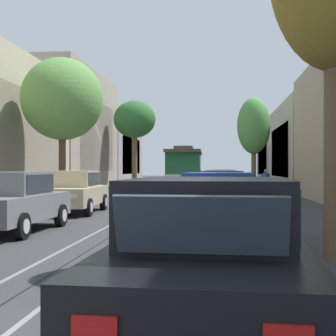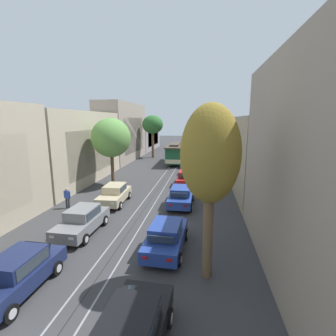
{
  "view_description": "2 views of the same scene",
  "coord_description": "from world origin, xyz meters",
  "px_view_note": "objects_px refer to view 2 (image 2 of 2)",
  "views": [
    {
      "loc": [
        2.66,
        -2.89,
        1.68
      ],
      "look_at": [
        0.09,
        21.53,
        1.69
      ],
      "focal_mm": 52.48,
      "sensor_mm": 36.0,
      "label": 1
    },
    {
      "loc": [
        4.53,
        -3.64,
        6.87
      ],
      "look_at": [
        0.0,
        26.58,
        0.86
      ],
      "focal_mm": 26.14,
      "sensor_mm": 36.0,
      "label": 2
    }
  ],
  "objects_px": {
    "street_tree_kerb_right_near": "(210,157)",
    "street_tree_kerb_right_second": "(209,136)",
    "pedestrian_on_right_pavement": "(212,165)",
    "parked_car_navy_near_left": "(16,274)",
    "cable_car_trolley": "(176,153)",
    "pedestrian_on_left_pavement": "(67,197)",
    "motorcycle_with_rider": "(124,316)",
    "parked_car_red_fourth_right": "(186,178)",
    "parked_car_silver_fifth_right": "(191,168)",
    "street_tree_kerb_left_second": "(111,138)",
    "street_tree_kerb_left_mid": "(153,125)",
    "parked_car_grey_sixth_right": "(193,159)",
    "parked_car_beige_mid_left": "(115,194)",
    "parked_car_grey_second_left": "(82,220)",
    "parked_car_blue_mid_right": "(181,196)",
    "parked_car_blue_second_right": "(166,236)"
  },
  "relations": [
    {
      "from": "street_tree_kerb_right_near",
      "to": "pedestrian_on_right_pavement",
      "type": "height_order",
      "value": "street_tree_kerb_right_near"
    },
    {
      "from": "street_tree_kerb_right_near",
      "to": "motorcycle_with_rider",
      "type": "height_order",
      "value": "street_tree_kerb_right_near"
    },
    {
      "from": "pedestrian_on_left_pavement",
      "to": "parked_car_beige_mid_left",
      "type": "bearing_deg",
      "value": 26.76
    },
    {
      "from": "motorcycle_with_rider",
      "to": "pedestrian_on_left_pavement",
      "type": "height_order",
      "value": "pedestrian_on_left_pavement"
    },
    {
      "from": "parked_car_navy_near_left",
      "to": "cable_car_trolley",
      "type": "xyz_separation_m",
      "value": [
        2.79,
        30.58,
        0.86
      ]
    },
    {
      "from": "parked_car_navy_near_left",
      "to": "street_tree_kerb_left_mid",
      "type": "relative_size",
      "value": 0.57
    },
    {
      "from": "street_tree_kerb_left_mid",
      "to": "cable_car_trolley",
      "type": "distance_m",
      "value": 8.83
    },
    {
      "from": "parked_car_navy_near_left",
      "to": "parked_car_blue_mid_right",
      "type": "relative_size",
      "value": 1.0
    },
    {
      "from": "street_tree_kerb_left_second",
      "to": "street_tree_kerb_left_mid",
      "type": "distance_m",
      "value": 20.13
    },
    {
      "from": "cable_car_trolley",
      "to": "pedestrian_on_right_pavement",
      "type": "height_order",
      "value": "cable_car_trolley"
    },
    {
      "from": "parked_car_blue_second_right",
      "to": "parked_car_grey_sixth_right",
      "type": "bearing_deg",
      "value": 89.64
    },
    {
      "from": "parked_car_navy_near_left",
      "to": "street_tree_kerb_right_second",
      "type": "xyz_separation_m",
      "value": [
        7.88,
        28.36,
        3.85
      ]
    },
    {
      "from": "parked_car_navy_near_left",
      "to": "street_tree_kerb_left_second",
      "type": "distance_m",
      "value": 17.07
    },
    {
      "from": "street_tree_kerb_left_second",
      "to": "parked_car_blue_second_right",
      "type": "bearing_deg",
      "value": -57.95
    },
    {
      "from": "parked_car_silver_fifth_right",
      "to": "street_tree_kerb_right_second",
      "type": "bearing_deg",
      "value": 65.25
    },
    {
      "from": "parked_car_navy_near_left",
      "to": "street_tree_kerb_right_second",
      "type": "bearing_deg",
      "value": 74.48
    },
    {
      "from": "street_tree_kerb_left_second",
      "to": "motorcycle_with_rider",
      "type": "height_order",
      "value": "street_tree_kerb_left_second"
    },
    {
      "from": "parked_car_grey_second_left",
      "to": "cable_car_trolley",
      "type": "relative_size",
      "value": 0.48
    },
    {
      "from": "street_tree_kerb_left_second",
      "to": "pedestrian_on_right_pavement",
      "type": "bearing_deg",
      "value": 39.73
    },
    {
      "from": "pedestrian_on_right_pavement",
      "to": "street_tree_kerb_left_second",
      "type": "bearing_deg",
      "value": -140.27
    },
    {
      "from": "cable_car_trolley",
      "to": "pedestrian_on_right_pavement",
      "type": "distance_m",
      "value": 7.8
    },
    {
      "from": "parked_car_grey_second_left",
      "to": "parked_car_beige_mid_left",
      "type": "distance_m",
      "value": 5.52
    },
    {
      "from": "motorcycle_with_rider",
      "to": "pedestrian_on_left_pavement",
      "type": "relative_size",
      "value": 1.2
    },
    {
      "from": "street_tree_kerb_left_second",
      "to": "street_tree_kerb_left_mid",
      "type": "height_order",
      "value": "street_tree_kerb_left_mid"
    },
    {
      "from": "parked_car_grey_second_left",
      "to": "pedestrian_on_right_pavement",
      "type": "bearing_deg",
      "value": 66.99
    },
    {
      "from": "parked_car_navy_near_left",
      "to": "parked_car_grey_second_left",
      "type": "xyz_separation_m",
      "value": [
        0.0,
        5.4,
        0.0
      ]
    },
    {
      "from": "pedestrian_on_left_pavement",
      "to": "parked_car_grey_second_left",
      "type": "bearing_deg",
      "value": -49.77
    },
    {
      "from": "parked_car_red_fourth_right",
      "to": "pedestrian_on_left_pavement",
      "type": "relative_size",
      "value": 2.64
    },
    {
      "from": "parked_car_blue_mid_right",
      "to": "street_tree_kerb_right_near",
      "type": "distance_m",
      "value": 10.3
    },
    {
      "from": "street_tree_kerb_left_second",
      "to": "pedestrian_on_right_pavement",
      "type": "relative_size",
      "value": 4.43
    },
    {
      "from": "parked_car_navy_near_left",
      "to": "parked_car_grey_sixth_right",
      "type": "bearing_deg",
      "value": 79.53
    },
    {
      "from": "street_tree_kerb_left_second",
      "to": "pedestrian_on_left_pavement",
      "type": "height_order",
      "value": "street_tree_kerb_left_second"
    },
    {
      "from": "street_tree_kerb_right_near",
      "to": "cable_car_trolley",
      "type": "bearing_deg",
      "value": 99.56
    },
    {
      "from": "parked_car_beige_mid_left",
      "to": "pedestrian_on_right_pavement",
      "type": "bearing_deg",
      "value": 59.53
    },
    {
      "from": "street_tree_kerb_right_near",
      "to": "parked_car_grey_second_left",
      "type": "bearing_deg",
      "value": 157.11
    },
    {
      "from": "parked_car_blue_mid_right",
      "to": "street_tree_kerb_left_mid",
      "type": "bearing_deg",
      "value": 106.92
    },
    {
      "from": "street_tree_kerb_right_near",
      "to": "street_tree_kerb_right_second",
      "type": "height_order",
      "value": "street_tree_kerb_right_near"
    },
    {
      "from": "parked_car_grey_second_left",
      "to": "motorcycle_with_rider",
      "type": "bearing_deg",
      "value": -53.66
    },
    {
      "from": "street_tree_kerb_right_second",
      "to": "parked_car_beige_mid_left",
      "type": "bearing_deg",
      "value": -114.3
    },
    {
      "from": "parked_car_silver_fifth_right",
      "to": "parked_car_red_fourth_right",
      "type": "bearing_deg",
      "value": -90.98
    },
    {
      "from": "parked_car_grey_second_left",
      "to": "parked_car_blue_mid_right",
      "type": "height_order",
      "value": "same"
    },
    {
      "from": "parked_car_blue_second_right",
      "to": "pedestrian_on_right_pavement",
      "type": "bearing_deg",
      "value": 81.97
    },
    {
      "from": "parked_car_blue_second_right",
      "to": "pedestrian_on_right_pavement",
      "type": "distance_m",
      "value": 21.35
    },
    {
      "from": "pedestrian_on_left_pavement",
      "to": "motorcycle_with_rider",
      "type": "bearing_deg",
      "value": -52.18
    },
    {
      "from": "street_tree_kerb_left_mid",
      "to": "cable_car_trolley",
      "type": "relative_size",
      "value": 0.84
    },
    {
      "from": "parked_car_blue_second_right",
      "to": "parked_car_grey_sixth_right",
      "type": "height_order",
      "value": "same"
    },
    {
      "from": "street_tree_kerb_left_second",
      "to": "parked_car_grey_sixth_right",
      "type": "bearing_deg",
      "value": 60.72
    },
    {
      "from": "parked_car_blue_mid_right",
      "to": "parked_car_grey_second_left",
      "type": "bearing_deg",
      "value": -133.66
    },
    {
      "from": "parked_car_red_fourth_right",
      "to": "parked_car_silver_fifth_right",
      "type": "height_order",
      "value": "same"
    },
    {
      "from": "parked_car_grey_sixth_right",
      "to": "motorcycle_with_rider",
      "type": "relative_size",
      "value": 2.21
    }
  ]
}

